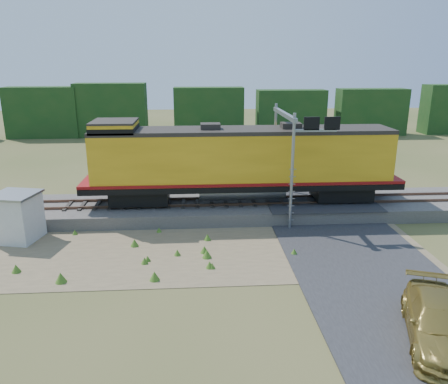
{
  "coord_description": "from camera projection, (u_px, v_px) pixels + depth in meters",
  "views": [
    {
      "loc": [
        -0.96,
        -20.58,
        9.52
      ],
      "look_at": [
        0.6,
        3.0,
        2.4
      ],
      "focal_mm": 35.0,
      "sensor_mm": 36.0,
      "label": 1
    }
  ],
  "objects": [
    {
      "name": "car",
      "position": [
        439.0,
        323.0,
        15.19
      ],
      "size": [
        3.73,
        5.62,
        1.51
      ],
      "primitive_type": "imported",
      "rotation": [
        0.0,
        0.0,
        -0.34
      ],
      "color": "#A78D3E",
      "rests_on": "ground"
    },
    {
      "name": "locomotive",
      "position": [
        238.0,
        161.0,
        27.3
      ],
      "size": [
        19.9,
        3.04,
        5.13
      ],
      "color": "black",
      "rests_on": "rails"
    },
    {
      "name": "ballast",
      "position": [
        212.0,
        208.0,
        28.09
      ],
      "size": [
        70.0,
        5.0,
        0.8
      ],
      "primitive_type": "cube",
      "color": "slate",
      "rests_on": "ground"
    },
    {
      "name": "signal_gantry",
      "position": [
        291.0,
        137.0,
        26.41
      ],
      "size": [
        2.69,
        6.2,
        6.78
      ],
      "color": "gray",
      "rests_on": "ground"
    },
    {
      "name": "road",
      "position": [
        345.0,
        243.0,
        23.6
      ],
      "size": [
        7.0,
        66.0,
        0.86
      ],
      "color": "#38383A",
      "rests_on": "ground"
    },
    {
      "name": "rails",
      "position": [
        212.0,
        201.0,
        27.95
      ],
      "size": [
        70.0,
        1.54,
        0.16
      ],
      "color": "brown",
      "rests_on": "ballast"
    },
    {
      "name": "weed_clumps",
      "position": [
        148.0,
        255.0,
        22.34
      ],
      "size": [
        15.0,
        6.2,
        0.56
      ],
      "primitive_type": null,
      "color": "#477621",
      "rests_on": "ground"
    },
    {
      "name": "dirt_shoulder",
      "position": [
        178.0,
        250.0,
        22.82
      ],
      "size": [
        26.0,
        8.0,
        0.03
      ],
      "primitive_type": "cube",
      "color": "#8C7754",
      "rests_on": "ground"
    },
    {
      "name": "ground",
      "position": [
        216.0,
        254.0,
        22.47
      ],
      "size": [
        140.0,
        140.0,
        0.0
      ],
      "primitive_type": "plane",
      "color": "#475123",
      "rests_on": "ground"
    },
    {
      "name": "shed",
      "position": [
        17.0,
        217.0,
        23.82
      ],
      "size": [
        2.68,
        2.68,
        2.67
      ],
      "rotation": [
        0.0,
        0.0,
        -0.22
      ],
      "color": "silver",
      "rests_on": "ground"
    },
    {
      "name": "tree_line_north",
      "position": [
        202.0,
        111.0,
        57.89
      ],
      "size": [
        130.0,
        3.0,
        6.5
      ],
      "color": "#183E16",
      "rests_on": "ground"
    }
  ]
}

